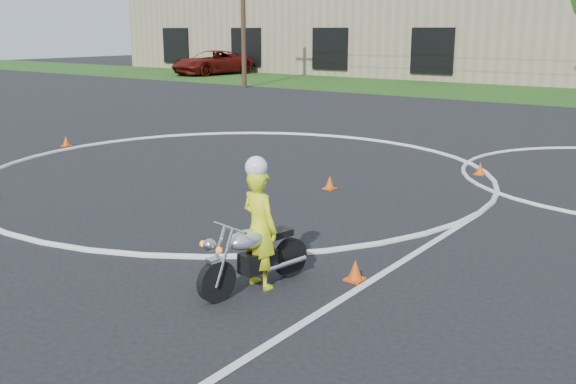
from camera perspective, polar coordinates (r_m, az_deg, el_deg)
The scene contains 8 objects.
ground at distance 13.54m, azimuth -12.76°, elevation -0.54°, with size 120.00×120.00×0.00m, color black.
grass_strip at distance 37.03m, azimuth 20.82°, elevation 8.13°, with size 120.00×10.00×0.02m, color #1E4714.
course_markings at distance 15.42m, azimuth 4.99°, elevation 1.58°, with size 19.05×19.05×0.12m.
primary_motorcycle at distance 8.54m, azimuth -3.11°, elevation -5.67°, with size 0.72×1.83×0.97m.
rider_primary_grp at distance 8.51m, azimuth -2.57°, elevation -2.92°, with size 0.65×0.49×1.80m.
pickup_grp at distance 50.26m, azimuth -6.79°, elevation 11.35°, with size 3.62×6.80×1.82m.
traffic_cones at distance 13.94m, azimuth 4.44°, elevation 0.77°, with size 19.33×11.72×0.30m.
warehouse at distance 56.00m, azimuth 6.64°, elevation 14.97°, with size 41.00×17.00×8.30m.
Camera 1 is at (9.98, -8.50, 3.38)m, focal length 40.00 mm.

